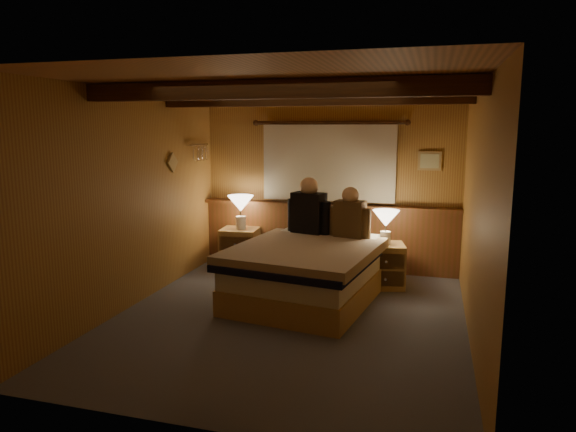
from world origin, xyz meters
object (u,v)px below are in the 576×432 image
at_px(bed, 308,271).
at_px(person_left, 309,210).
at_px(person_right, 350,216).
at_px(duffel_bag, 254,261).
at_px(nightstand_right, 383,265).
at_px(lamp_right, 386,220).
at_px(lamp_left, 241,206).
at_px(nightstand_left, 240,248).

bearing_deg(bed, person_left, 111.48).
xyz_separation_m(person_right, duffel_bag, (-1.39, 0.41, -0.76)).
distance_m(bed, nightstand_right, 1.10).
relative_size(lamp_right, person_left, 0.58).
relative_size(nightstand_right, person_right, 0.90).
xyz_separation_m(lamp_left, duffel_bag, (0.24, -0.12, -0.75)).
distance_m(bed, duffel_bag, 1.42).
bearing_deg(person_left, lamp_left, 174.32).
xyz_separation_m(lamp_left, person_right, (1.63, -0.53, 0.01)).
xyz_separation_m(nightstand_left, nightstand_right, (2.07, -0.36, -0.01)).
bearing_deg(bed, nightstand_left, 147.28).
distance_m(person_left, person_right, 0.56).
relative_size(bed, lamp_left, 4.43).
height_order(nightstand_right, duffel_bag, nightstand_right).
xyz_separation_m(person_left, person_right, (0.55, -0.11, -0.04)).
height_order(lamp_left, duffel_bag, lamp_left).
distance_m(nightstand_left, lamp_right, 2.19).
distance_m(lamp_left, lamp_right, 2.08).
relative_size(lamp_right, person_right, 0.67).
distance_m(lamp_left, person_right, 1.71).
relative_size(bed, person_left, 2.89).
xyz_separation_m(nightstand_right, lamp_right, (0.01, -0.01, 0.58)).
distance_m(bed, lamp_left, 1.75).
height_order(bed, nightstand_left, bed).
height_order(nightstand_right, person_right, person_right).
height_order(lamp_left, person_left, person_left).
bearing_deg(lamp_left, bed, -41.63).
relative_size(nightstand_right, lamp_right, 1.35).
distance_m(nightstand_left, person_left, 1.37).
relative_size(nightstand_right, person_left, 0.79).
height_order(nightstand_left, duffel_bag, nightstand_left).
distance_m(nightstand_right, person_right, 0.78).
bearing_deg(duffel_bag, person_right, -7.41).
height_order(nightstand_left, person_right, person_right).
bearing_deg(person_left, bed, -61.97).
bearing_deg(duffel_bag, nightstand_left, 161.91).
bearing_deg(person_right, bed, -112.37).
xyz_separation_m(bed, nightstand_left, (-1.27, 1.12, -0.06)).
xyz_separation_m(lamp_right, duffel_bag, (-1.81, 0.24, -0.70)).
distance_m(nightstand_left, person_right, 1.85).
bearing_deg(person_left, lamp_right, 18.44).
distance_m(bed, nightstand_left, 1.69).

